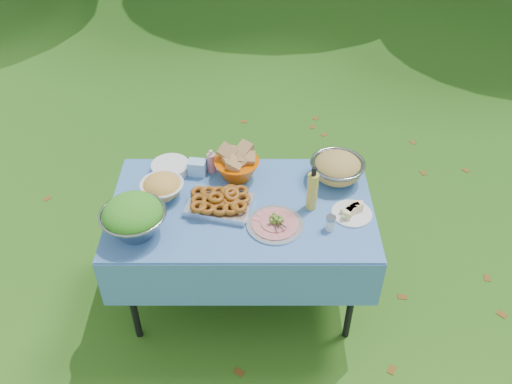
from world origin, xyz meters
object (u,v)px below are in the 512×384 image
(bread_bowl, at_px, (237,165))
(charcuterie_platter, at_px, (275,220))
(plate_stack, at_px, (170,168))
(pasta_bowl_steel, at_px, (337,168))
(oil_bottle, at_px, (313,188))
(picnic_table, at_px, (243,252))
(salad_bowl, at_px, (133,217))

(bread_bowl, height_order, charcuterie_platter, bread_bowl)
(plate_stack, bearing_deg, bread_bowl, -6.92)
(pasta_bowl_steel, bearing_deg, oil_bottle, -123.92)
(bread_bowl, xyz_separation_m, oil_bottle, (0.42, -0.27, 0.05))
(bread_bowl, height_order, pasta_bowl_steel, bread_bowl)
(bread_bowl, bearing_deg, pasta_bowl_steel, -2.34)
(picnic_table, bearing_deg, plate_stack, 144.53)
(oil_bottle, bearing_deg, salad_bowl, -167.87)
(salad_bowl, height_order, bread_bowl, salad_bowl)
(picnic_table, height_order, charcuterie_platter, charcuterie_platter)
(picnic_table, height_order, bread_bowl, bread_bowl)
(charcuterie_platter, bearing_deg, bread_bowl, 117.03)
(salad_bowl, distance_m, plate_stack, 0.54)
(pasta_bowl_steel, relative_size, charcuterie_platter, 1.02)
(salad_bowl, relative_size, oil_bottle, 1.23)
(plate_stack, relative_size, bread_bowl, 0.85)
(picnic_table, xyz_separation_m, pasta_bowl_steel, (0.55, 0.23, 0.46))
(picnic_table, distance_m, plate_stack, 0.67)
(pasta_bowl_steel, bearing_deg, picnic_table, -157.00)
(charcuterie_platter, distance_m, oil_bottle, 0.27)
(salad_bowl, distance_m, charcuterie_platter, 0.74)
(salad_bowl, relative_size, plate_stack, 1.50)
(plate_stack, height_order, bread_bowl, bread_bowl)
(salad_bowl, xyz_separation_m, oil_bottle, (0.94, 0.20, 0.03))
(plate_stack, height_order, pasta_bowl_steel, pasta_bowl_steel)
(salad_bowl, height_order, charcuterie_platter, salad_bowl)
(plate_stack, relative_size, oil_bottle, 0.82)
(salad_bowl, height_order, pasta_bowl_steel, salad_bowl)
(picnic_table, xyz_separation_m, oil_bottle, (0.39, -0.01, 0.52))
(bread_bowl, bearing_deg, picnic_table, -83.10)
(bread_bowl, relative_size, charcuterie_platter, 0.86)
(pasta_bowl_steel, bearing_deg, bread_bowl, 177.66)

